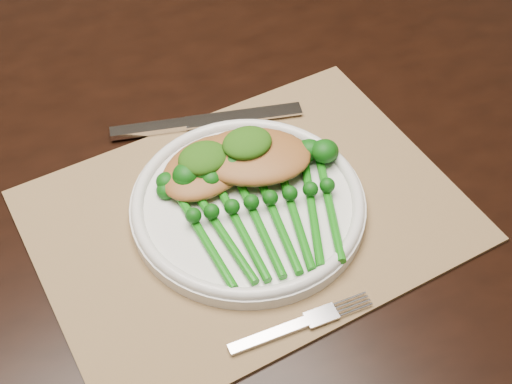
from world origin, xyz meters
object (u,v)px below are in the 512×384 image
broccolini_bundle (267,221)px  chicken_fillet_left (207,167)px  dinner_plate (248,203)px  placemat (248,216)px  dining_table (170,315)px

broccolini_bundle → chicken_fillet_left: bearing=116.2°
dinner_plate → broccolini_bundle: 0.04m
chicken_fillet_left → broccolini_bundle: same height
placemat → chicken_fillet_left: 0.07m
chicken_fillet_left → broccolini_bundle: (0.03, -0.09, -0.01)m
placemat → chicken_fillet_left: (-0.02, 0.06, 0.03)m
chicken_fillet_left → broccolini_bundle: size_ratio=0.56×
dining_table → chicken_fillet_left: (0.05, -0.09, 0.40)m
placemat → dinner_plate: size_ratio=1.76×
chicken_fillet_left → dining_table: bearing=99.8°
dinner_plate → dining_table: bearing=115.5°
placemat → chicken_fillet_left: size_ratio=3.87×
placemat → dinner_plate: (0.00, 0.01, 0.01)m
dinner_plate → chicken_fillet_left: (-0.02, 0.06, 0.02)m
chicken_fillet_left → dinner_plate: bearing=-88.3°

